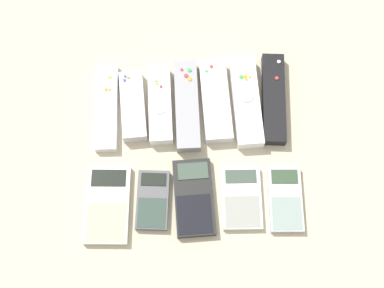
% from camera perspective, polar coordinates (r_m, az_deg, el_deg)
% --- Properties ---
extents(ground_plane, '(3.00, 3.00, 0.00)m').
position_cam_1_polar(ground_plane, '(1.09, 0.04, -1.40)').
color(ground_plane, '#B2A88E').
extents(remote_0, '(0.04, 0.19, 0.02)m').
position_cam_1_polar(remote_0, '(1.13, -9.07, 3.91)').
color(remote_0, silver).
rests_on(remote_0, ground_plane).
extents(remote_1, '(0.06, 0.15, 0.03)m').
position_cam_1_polar(remote_1, '(1.12, -6.31, 4.06)').
color(remote_1, '#B7B7BC').
rests_on(remote_1, ground_plane).
extents(remote_2, '(0.05, 0.17, 0.03)m').
position_cam_1_polar(remote_2, '(1.12, -3.43, 4.21)').
color(remote_2, white).
rests_on(remote_2, ground_plane).
extents(remote_3, '(0.05, 0.20, 0.03)m').
position_cam_1_polar(remote_3, '(1.11, -0.55, 4.15)').
color(remote_3, gray).
rests_on(remote_3, ground_plane).
extents(remote_4, '(0.06, 0.18, 0.03)m').
position_cam_1_polar(remote_4, '(1.12, 2.54, 4.60)').
color(remote_4, silver).
rests_on(remote_4, ground_plane).
extents(remote_5, '(0.06, 0.20, 0.03)m').
position_cam_1_polar(remote_5, '(1.12, 5.79, 4.55)').
color(remote_5, white).
rests_on(remote_5, ground_plane).
extents(remote_6, '(0.06, 0.20, 0.03)m').
position_cam_1_polar(remote_6, '(1.13, 8.69, 4.81)').
color(remote_6, black).
rests_on(remote_6, ground_plane).
extents(calculator_0, '(0.09, 0.16, 0.02)m').
position_cam_1_polar(calculator_0, '(1.06, -9.00, -6.42)').
color(calculator_0, beige).
rests_on(calculator_0, ground_plane).
extents(calculator_1, '(0.07, 0.12, 0.02)m').
position_cam_1_polar(calculator_1, '(1.06, -4.21, -5.97)').
color(calculator_1, '#4C4C51').
rests_on(calculator_1, ground_plane).
extents(calculator_2, '(0.08, 0.16, 0.02)m').
position_cam_1_polar(calculator_2, '(1.05, 0.34, -5.72)').
color(calculator_2, black).
rests_on(calculator_2, ground_plane).
extents(calculator_3, '(0.08, 0.13, 0.01)m').
position_cam_1_polar(calculator_3, '(1.06, 5.30, -5.75)').
color(calculator_3, silver).
rests_on(calculator_3, ground_plane).
extents(calculator_4, '(0.07, 0.13, 0.01)m').
position_cam_1_polar(calculator_4, '(1.07, 9.92, -5.82)').
color(calculator_4, '#B2B2B7').
rests_on(calculator_4, ground_plane).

